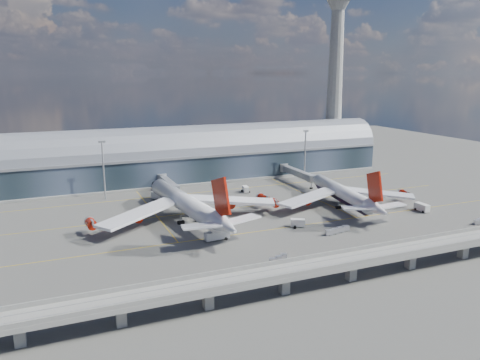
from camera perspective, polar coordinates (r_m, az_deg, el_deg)
name	(u,v)px	position (r m, az deg, el deg)	size (l,w,h in m)	color
ground	(262,221)	(174.81, 2.75, -5.02)	(500.00, 500.00, 0.00)	#474744
taxi_lines	(240,206)	(194.13, -0.04, -3.17)	(200.00, 80.12, 0.01)	gold
terminal	(198,157)	(242.85, -5.12, 2.79)	(200.00, 30.00, 28.00)	#1D2931
control_tower	(335,77)	(280.90, 11.53, 12.21)	(19.00, 19.00, 103.00)	gray
guideway	(352,261)	(128.55, 13.46, -9.60)	(220.00, 8.50, 7.20)	gray
floodlight_mast_left	(104,168)	(210.15, -16.30, 1.37)	(3.00, 0.70, 25.70)	gray
floodlight_mast_right	(305,153)	(241.85, 7.94, 3.22)	(3.00, 0.70, 25.70)	gray
airliner_left	(187,204)	(173.39, -6.44, -2.96)	(72.15, 75.86, 23.11)	white
airliner_right	(344,194)	(196.27, 12.51, -1.70)	(61.71, 64.55, 20.51)	white
jet_bridge_left	(168,183)	(214.67, -8.81, -0.33)	(4.40, 28.00, 7.25)	gray
jet_bridge_right	(296,172)	(236.55, 6.81, 0.95)	(4.40, 32.00, 7.25)	gray
service_truck_1	(298,223)	(168.95, 7.04, -5.22)	(5.51, 4.35, 2.91)	silver
service_truck_2	(217,235)	(155.11, -2.83, -6.76)	(8.54, 3.09, 3.04)	silver
service_truck_3	(422,207)	(199.89, 21.28, -3.13)	(2.70, 6.46, 3.12)	silver
service_truck_4	(246,189)	(215.92, 0.68, -1.13)	(3.08, 5.14, 2.80)	silver
service_truck_5	(158,196)	(206.23, -9.97, -1.92)	(5.48, 7.27, 3.30)	silver
cargo_train_0	(337,230)	(165.01, 11.80, -6.04)	(10.84, 3.69, 1.79)	gray
cargo_train_1	(278,259)	(138.70, 4.69, -9.55)	(7.36, 4.22, 1.64)	gray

